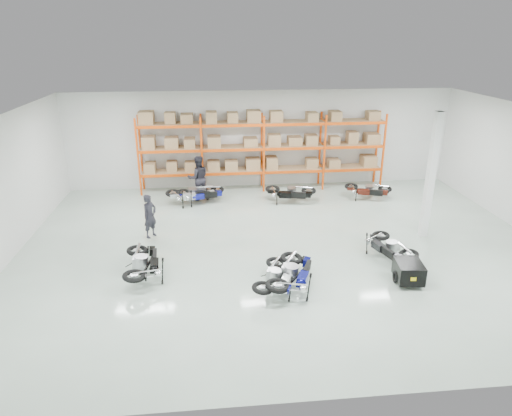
{
  "coord_description": "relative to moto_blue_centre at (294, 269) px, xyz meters",
  "views": [
    {
      "loc": [
        -2.4,
        -14.01,
        6.93
      ],
      "look_at": [
        -0.87,
        1.03,
        1.1
      ],
      "focal_mm": 32.0,
      "sensor_mm": 36.0,
      "label": 1
    }
  ],
  "objects": [
    {
      "name": "moto_back_d",
      "position": [
        4.65,
        7.19,
        -0.08
      ],
      "size": [
        1.95,
        1.41,
        1.14
      ],
      "primitive_type": null,
      "rotation": [
        0.0,
        -0.09,
        1.23
      ],
      "color": "#43140D",
      "rests_on": "ground"
    },
    {
      "name": "moto_back_c",
      "position": [
        1.14,
        7.12,
        -0.04
      ],
      "size": [
        2.08,
        1.38,
        1.23
      ],
      "primitive_type": null,
      "rotation": [
        0.0,
        -0.09,
        1.33
      ],
      "color": "black",
      "rests_on": "ground"
    },
    {
      "name": "trailer",
      "position": [
        3.42,
        -0.05,
        -0.23
      ],
      "size": [
        0.86,
        1.6,
        0.66
      ],
      "rotation": [
        0.0,
        0.0,
        -0.13
      ],
      "color": "black",
      "rests_on": "ground"
    },
    {
      "name": "moto_back_a",
      "position": [
        -2.71,
        7.44,
        -0.07
      ],
      "size": [
        1.94,
        1.22,
        1.17
      ],
      "primitive_type": null,
      "rotation": [
        0.0,
        -0.09,
        1.76
      ],
      "color": "navy",
      "rests_on": "ground"
    },
    {
      "name": "room",
      "position": [
        0.17,
        2.67,
        1.63
      ],
      "size": [
        18.0,
        18.0,
        18.0
      ],
      "color": "#B4C8B7",
      "rests_on": "ground"
    },
    {
      "name": "person_left",
      "position": [
        -4.48,
        4.07,
        0.18
      ],
      "size": [
        0.66,
        0.69,
        1.6
      ],
      "primitive_type": "imported",
      "rotation": [
        0.0,
        0.0,
        0.9
      ],
      "color": "#222129",
      "rests_on": "ground"
    },
    {
      "name": "moto_touring_right",
      "position": [
        3.42,
        1.55,
        -0.07
      ],
      "size": [
        1.32,
        1.96,
        1.16
      ],
      "primitive_type": null,
      "rotation": [
        0.0,
        -0.09,
        0.26
      ],
      "color": "black",
      "rests_on": "ground"
    },
    {
      "name": "moto_silver_left",
      "position": [
        -0.48,
        -0.05,
        -0.07
      ],
      "size": [
        1.5,
        2.0,
        1.17
      ],
      "primitive_type": null,
      "rotation": [
        0.0,
        -0.09,
        2.76
      ],
      "color": "silver",
      "rests_on": "ground"
    },
    {
      "name": "moto_black_far_left",
      "position": [
        -4.35,
        1.12,
        -0.02
      ],
      "size": [
        1.14,
        2.04,
        1.27
      ],
      "primitive_type": null,
      "rotation": [
        0.0,
        -0.09,
        3.23
      ],
      "color": "black",
      "rests_on": "ground"
    },
    {
      "name": "person_back",
      "position": [
        -2.81,
        7.92,
        0.36
      ],
      "size": [
        1.09,
        0.92,
        1.96
      ],
      "primitive_type": "imported",
      "rotation": [
        0.0,
        0.0,
        3.35
      ],
      "color": "black",
      "rests_on": "ground"
    },
    {
      "name": "moto_back_b",
      "position": [
        -3.08,
        7.39,
        -0.04
      ],
      "size": [
        2.08,
        1.38,
        1.24
      ],
      "primitive_type": null,
      "rotation": [
        0.0,
        -0.09,
        1.81
      ],
      "color": "#A1A6AA",
      "rests_on": "ground"
    },
    {
      "name": "moto_blue_centre",
      "position": [
        0.0,
        0.0,
        0.0
      ],
      "size": [
        1.72,
        2.26,
        1.31
      ],
      "primitive_type": null,
      "rotation": [
        0.0,
        -0.09,
        2.74
      ],
      "color": "#080A50",
      "rests_on": "ground"
    },
    {
      "name": "structural_column",
      "position": [
        5.37,
        3.17,
        1.63
      ],
      "size": [
        0.25,
        0.25,
        4.5
      ],
      "primitive_type": "cube",
      "color": "white",
      "rests_on": "ground"
    },
    {
      "name": "pallet_rack",
      "position": [
        0.17,
        9.12,
        1.64
      ],
      "size": [
        11.28,
        0.98,
        3.62
      ],
      "color": "#E2490B",
      "rests_on": "ground"
    }
  ]
}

